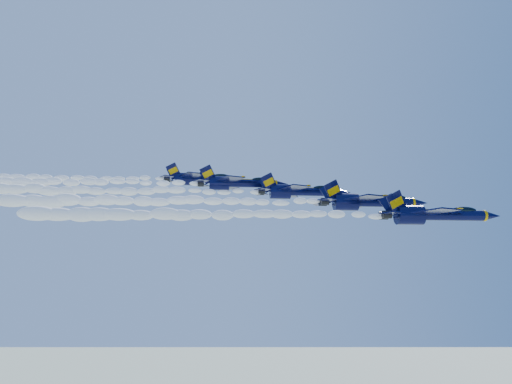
{
  "coord_description": "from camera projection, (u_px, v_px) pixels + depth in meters",
  "views": [
    {
      "loc": [
        -18.62,
        -85.54,
        138.85
      ],
      "look_at": [
        -9.05,
        2.7,
        154.02
      ],
      "focal_mm": 35.0,
      "sensor_mm": 36.0,
      "label": 1
    }
  ],
  "objects": [
    {
      "name": "smoke_trail_jet_lead",
      "position": [
        209.0,
        215.0,
        71.28
      ],
      "size": [
        51.24,
        2.26,
        2.03
      ],
      "primitive_type": "ellipsoid",
      "color": "white"
    },
    {
      "name": "jet_second",
      "position": [
        367.0,
        202.0,
        83.59
      ],
      "size": [
        18.7,
        15.34,
        6.95
      ],
      "color": "black"
    },
    {
      "name": "jet_fourth",
      "position": [
        237.0,
        183.0,
        96.63
      ],
      "size": [
        17.75,
        14.56,
        6.6
      ],
      "color": "black"
    },
    {
      "name": "jet_third",
      "position": [
        299.0,
        191.0,
        94.5
      ],
      "size": [
        17.97,
        14.74,
        6.68
      ],
      "color": "black"
    },
    {
      "name": "jet_lead",
      "position": [
        434.0,
        215.0,
        74.93
      ],
      "size": [
        18.9,
        15.51,
        7.02
      ],
      "color": "black"
    },
    {
      "name": "smoke_trail_jet_fifth",
      "position": [
        37.0,
        177.0,
        101.12
      ],
      "size": [
        51.24,
        2.03,
        1.83
      ],
      "primitive_type": "ellipsoid",
      "color": "white"
    },
    {
      "name": "jet_fifth",
      "position": [
        200.0,
        179.0,
        104.69
      ],
      "size": [
        17.03,
        13.97,
        6.33
      ],
      "color": "black"
    },
    {
      "name": "smoke_trail_jet_fourth",
      "position": [
        60.0,
        182.0,
        93.03
      ],
      "size": [
        51.24,
        2.12,
        1.91
      ],
      "primitive_type": "ellipsoid",
      "color": "white"
    },
    {
      "name": "smoke_trail_jet_third",
      "position": [
        119.0,
        190.0,
        90.89
      ],
      "size": [
        51.24,
        2.15,
        1.93
      ],
      "primitive_type": "ellipsoid",
      "color": "white"
    },
    {
      "name": "smoke_trail_jet_second",
      "position": [
        164.0,
        201.0,
        79.95
      ],
      "size": [
        51.24,
        2.23,
        2.01
      ],
      "primitive_type": "ellipsoid",
      "color": "white"
    }
  ]
}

